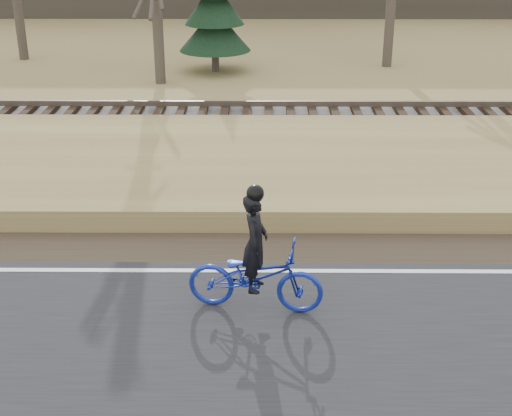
{
  "coord_description": "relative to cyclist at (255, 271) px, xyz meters",
  "views": [
    {
      "loc": [
        -1.41,
        -10.48,
        5.89
      ],
      "look_at": [
        -1.49,
        0.5,
        1.1
      ],
      "focal_mm": 50.0,
      "sensor_mm": 36.0,
      "label": 1
    }
  ],
  "objects": [
    {
      "name": "conifer",
      "position": [
        -1.61,
        16.64,
        1.7
      ],
      "size": [
        2.6,
        2.6,
        5.09
      ],
      "color": "#473F34",
      "rests_on": "ground"
    },
    {
      "name": "road",
      "position": [
        1.49,
        -1.52,
        -0.68
      ],
      "size": [
        120.0,
        6.0,
        0.06
      ],
      "primitive_type": "cube",
      "color": "black",
      "rests_on": "ground"
    },
    {
      "name": "edge_line",
      "position": [
        1.49,
        1.18,
        -0.65
      ],
      "size": [
        120.0,
        0.12,
        0.01
      ],
      "primitive_type": "cube",
      "color": "silver",
      "rests_on": "road"
    },
    {
      "name": "railroad",
      "position": [
        1.49,
        8.98,
        -0.18
      ],
      "size": [
        120.0,
        2.4,
        0.29
      ],
      "color": "black",
      "rests_on": "ballast"
    },
    {
      "name": "ground",
      "position": [
        1.49,
        0.98,
        -0.71
      ],
      "size": [
        120.0,
        120.0,
        0.0
      ],
      "primitive_type": "plane",
      "color": "#9A8D4E",
      "rests_on": "ground"
    },
    {
      "name": "embankment",
      "position": [
        1.49,
        5.18,
        -0.49
      ],
      "size": [
        120.0,
        5.0,
        0.44
      ],
      "primitive_type": "cube",
      "color": "#9A8D4E",
      "rests_on": "ground"
    },
    {
      "name": "cyclist",
      "position": [
        0.0,
        0.0,
        0.0
      ],
      "size": [
        2.16,
        1.03,
        2.05
      ],
      "rotation": [
        0.0,
        0.0,
        1.42
      ],
      "color": "navy",
      "rests_on": "road"
    },
    {
      "name": "ballast",
      "position": [
        1.49,
        8.98,
        -0.49
      ],
      "size": [
        120.0,
        3.0,
        0.45
      ],
      "primitive_type": "cube",
      "color": "slate",
      "rests_on": "ground"
    },
    {
      "name": "shoulder",
      "position": [
        1.49,
        2.18,
        -0.69
      ],
      "size": [
        120.0,
        1.6,
        0.04
      ],
      "primitive_type": "cube",
      "color": "#473A2B",
      "rests_on": "ground"
    }
  ]
}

